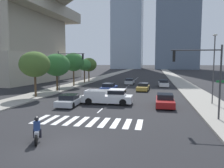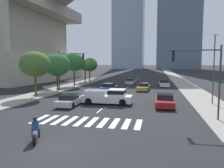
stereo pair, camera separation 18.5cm
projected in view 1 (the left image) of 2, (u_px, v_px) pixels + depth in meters
ground_plane at (59, 147)px, 12.01m from camera, size 800.00×800.00×0.00m
sidewalk_east at (188, 88)px, 39.19m from camera, size 4.00×260.00×0.15m
sidewalk_west at (72, 85)px, 43.41m from camera, size 4.00×260.00×0.15m
crosswalk_near at (88, 121)px, 17.15m from camera, size 8.55×2.83×0.01m
lane_divider_center at (129, 85)px, 44.50m from camera, size 0.14×50.00×0.01m
motorcycle_lead at (37, 131)px, 12.82m from camera, size 1.10×1.94×1.49m
pickup_truck at (110, 97)px, 24.38m from camera, size 5.55×2.16×1.67m
sedan_silver_0 at (130, 81)px, 46.75m from camera, size 1.78×4.64×1.24m
sedan_blue_1 at (109, 87)px, 35.36m from camera, size 2.09×4.75×1.29m
sedan_gold_2 at (143, 87)px, 36.04m from camera, size 2.02×4.53×1.25m
sedan_red_3 at (165, 101)px, 23.12m from camera, size 1.94×4.69×1.30m
sedan_silver_4 at (70, 100)px, 23.48m from camera, size 1.95×4.50×1.23m
sedan_white_5 at (163, 83)px, 42.09m from camera, size 1.93×4.80×1.30m
traffic_signal_near at (202, 69)px, 17.15m from camera, size 4.09×0.28×5.83m
traffic_signal_far at (68, 64)px, 34.18m from camera, size 4.59×0.28×6.24m
street_lamp_east at (214, 64)px, 23.45m from camera, size 0.50×0.24×7.49m
street_tree_nearest at (35, 64)px, 28.37m from camera, size 3.93×3.93×5.92m
street_tree_second at (57, 65)px, 34.74m from camera, size 4.20×4.20×5.88m
street_tree_third at (73, 62)px, 41.87m from camera, size 4.12×4.12×6.33m
street_tree_fourth at (84, 65)px, 48.35m from camera, size 3.02×3.02×5.24m
street_tree_fifth at (89, 65)px, 51.61m from camera, size 3.73×3.73×5.55m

